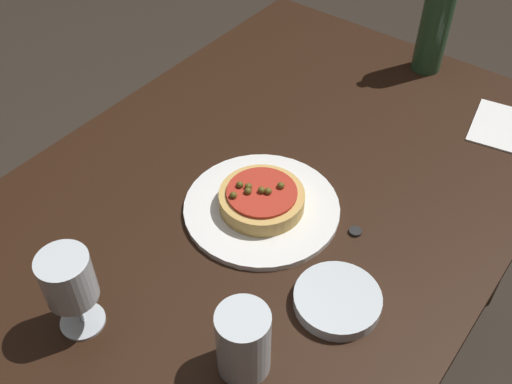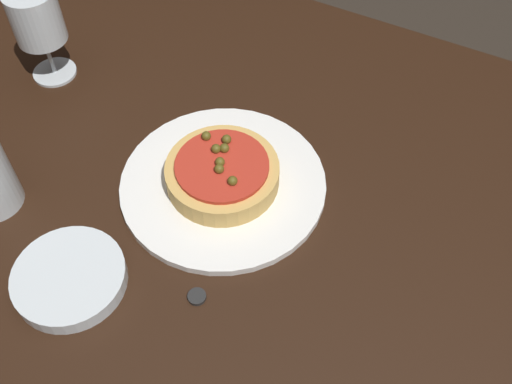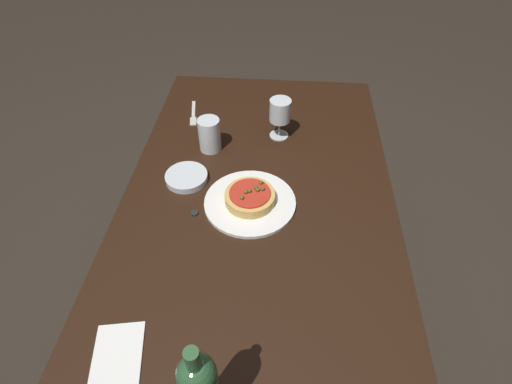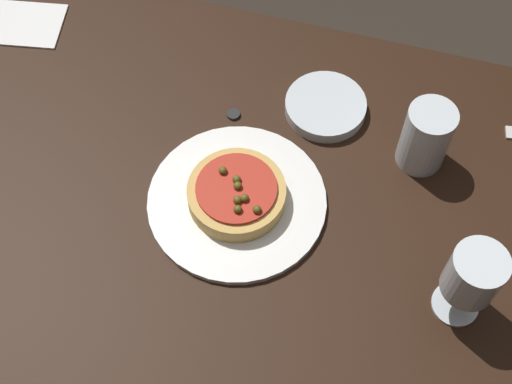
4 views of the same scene
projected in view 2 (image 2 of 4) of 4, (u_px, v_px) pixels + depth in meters
ground_plane at (226, 354)px, 1.48m from camera, size 14.00×14.00×0.00m
dining_table at (209, 196)px, 0.96m from camera, size 1.54×0.90×0.73m
dinner_plate at (223, 184)px, 0.87m from camera, size 0.30×0.30×0.01m
pizza at (222, 173)px, 0.85m from camera, size 0.16×0.16×0.05m
wine_glass at (36, 19)px, 0.94m from camera, size 0.08×0.08×0.16m
side_bowl at (70, 278)px, 0.77m from camera, size 0.15×0.15×0.02m
bottle_cap at (197, 297)px, 0.76m from camera, size 0.02×0.02×0.01m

